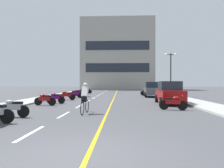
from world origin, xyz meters
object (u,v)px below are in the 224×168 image
(motorcycle_10, at_px, (147,92))
(motorcycle_8, at_px, (78,93))
(parked_car_mid, at_px, (152,89))
(motorcycle_4, at_px, (45,99))
(parked_car_near, at_px, (169,93))
(motorcycle_2, at_px, (13,108))
(cyclist_rider, at_px, (85,97))
(motorcycle_9, at_px, (81,92))
(motorcycle_3, at_px, (173,102))
(street_lamp_mid, at_px, (171,65))
(motorcycle_6, at_px, (66,95))
(motorcycle_7, at_px, (75,94))
(motorcycle_5, at_px, (55,98))
(motorcycle_11, at_px, (84,91))
(motorcycle_12, at_px, (87,90))

(motorcycle_10, bearing_deg, motorcycle_8, -158.24)
(parked_car_mid, relative_size, motorcycle_4, 2.51)
(parked_car_near, xyz_separation_m, motorcycle_8, (-9.11, 8.13, -0.44))
(motorcycle_2, height_order, cyclist_rider, cyclist_rider)
(motorcycle_9, distance_m, motorcycle_10, 8.86)
(motorcycle_3, distance_m, motorcycle_10, 15.35)
(motorcycle_4, height_order, motorcycle_10, same)
(motorcycle_4, height_order, motorcycle_9, same)
(motorcycle_2, distance_m, motorcycle_8, 14.90)
(street_lamp_mid, height_order, motorcycle_6, street_lamp_mid)
(street_lamp_mid, xyz_separation_m, motorcycle_7, (-11.15, -2.05, -3.42))
(motorcycle_3, bearing_deg, motorcycle_4, 166.38)
(motorcycle_6, bearing_deg, motorcycle_2, -90.06)
(cyclist_rider, bearing_deg, parked_car_mid, 67.37)
(parked_car_mid, relative_size, motorcycle_5, 2.56)
(motorcycle_6, distance_m, motorcycle_7, 3.10)
(motorcycle_2, bearing_deg, motorcycle_7, 89.23)
(motorcycle_5, xyz_separation_m, motorcycle_9, (0.17, 10.10, 0.00))
(street_lamp_mid, bearing_deg, cyclist_rider, -120.33)
(parked_car_near, xyz_separation_m, motorcycle_5, (-9.25, -0.10, -0.44))
(street_lamp_mid, relative_size, motorcycle_6, 3.04)
(motorcycle_5, distance_m, motorcycle_9, 10.10)
(motorcycle_8, bearing_deg, motorcycle_4, -92.70)
(motorcycle_10, relative_size, motorcycle_11, 0.99)
(parked_car_near, bearing_deg, motorcycle_12, 120.16)
(parked_car_near, relative_size, motorcycle_3, 2.55)
(motorcycle_3, distance_m, motorcycle_9, 16.13)
(motorcycle_7, bearing_deg, motorcycle_5, -91.94)
(motorcycle_4, bearing_deg, motorcycle_9, 87.65)
(motorcycle_2, xyz_separation_m, motorcycle_5, (-0.04, 6.68, 0.00))
(motorcycle_5, height_order, cyclist_rider, cyclist_rider)
(motorcycle_8, xyz_separation_m, motorcycle_10, (8.74, 3.49, 0.00))
(motorcycle_3, bearing_deg, motorcycle_7, 130.05)
(street_lamp_mid, xyz_separation_m, motorcycle_6, (-11.31, -5.14, -3.42))
(street_lamp_mid, distance_m, motorcycle_11, 13.55)
(motorcycle_7, relative_size, motorcycle_12, 1.04)
(street_lamp_mid, height_order, parked_car_near, street_lamp_mid)
(motorcycle_2, xyz_separation_m, motorcycle_3, (8.57, 3.04, 0.00))
(parked_car_near, relative_size, cyclist_rider, 2.42)
(motorcycle_9, xyz_separation_m, motorcycle_12, (-0.25, 6.07, 0.00))
(motorcycle_6, xyz_separation_m, motorcycle_9, (0.11, 6.86, 0.00))
(motorcycle_11, bearing_deg, motorcycle_10, -16.19)
(motorcycle_9, height_order, motorcycle_12, same)
(motorcycle_8, bearing_deg, motorcycle_9, 89.41)
(motorcycle_9, bearing_deg, motorcycle_12, 92.37)
(motorcycle_12, bearing_deg, parked_car_mid, -39.42)
(motorcycle_9, bearing_deg, motorcycle_5, -90.94)
(street_lamp_mid, distance_m, cyclist_rider, 16.13)
(motorcycle_11, bearing_deg, motorcycle_7, -86.31)
(parked_car_mid, bearing_deg, motorcycle_11, 148.50)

